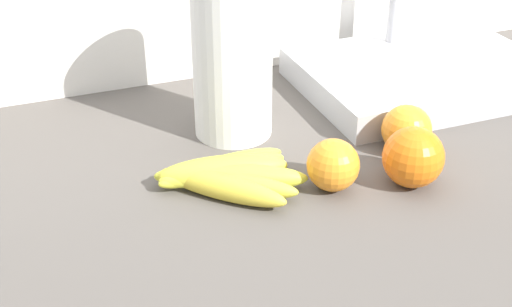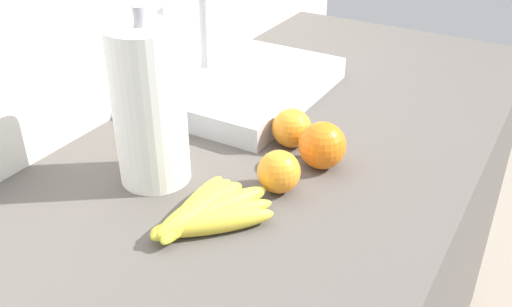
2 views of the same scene
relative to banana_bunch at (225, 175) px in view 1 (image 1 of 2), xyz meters
name	(u,v)px [view 1 (image 1 of 2)]	position (x,y,z in m)	size (l,w,h in m)	color
wall_back	(299,158)	(0.29, 0.39, -0.25)	(1.90, 0.06, 1.30)	silver
banana_bunch	(225,175)	(0.00, 0.00, 0.00)	(0.20, 0.15, 0.04)	gold
orange_right	(407,129)	(0.27, 0.00, 0.02)	(0.07, 0.07, 0.07)	orange
orange_back_right	(333,165)	(0.13, -0.05, 0.02)	(0.07, 0.07, 0.07)	orange
orange_center	(413,157)	(0.23, -0.08, 0.02)	(0.08, 0.08, 0.08)	orange
paper_towel_roll	(232,51)	(0.06, 0.14, 0.11)	(0.12, 0.12, 0.29)	white
sink_basin	(421,72)	(0.42, 0.18, 0.01)	(0.40, 0.29, 0.24)	#B7BABF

